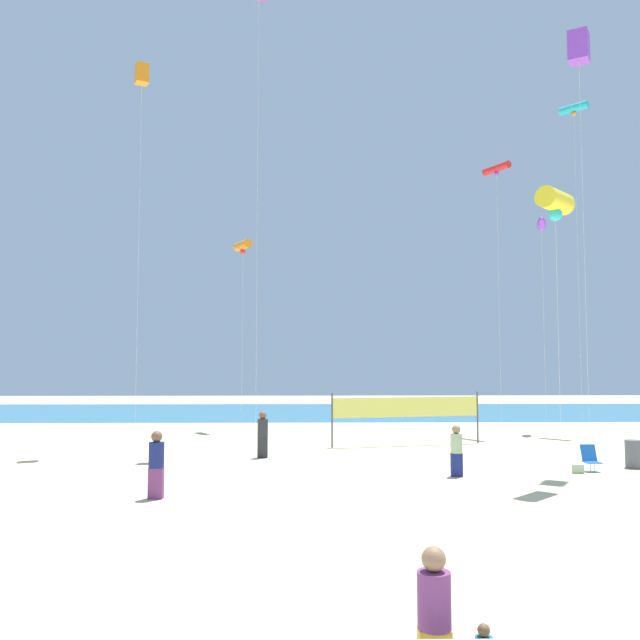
% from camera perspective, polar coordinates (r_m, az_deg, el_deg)
% --- Properties ---
extents(ground_plane, '(120.00, 120.00, 0.00)m').
position_cam_1_polar(ground_plane, '(18.93, 6.11, -15.01)').
color(ground_plane, beige).
extents(ocean_band, '(120.00, 20.00, 0.01)m').
position_cam_1_polar(ocean_band, '(52.00, 1.42, -7.95)').
color(ocean_band, teal).
rests_on(ocean_band, ground).
extents(mother_figure, '(0.37, 0.37, 1.63)m').
position_cam_1_polar(mother_figure, '(8.02, 9.91, -24.07)').
color(mother_figure, gold).
rests_on(mother_figure, ground).
extents(beachgoer_sage_shirt, '(0.38, 0.38, 1.67)m').
position_cam_1_polar(beachgoer_sage_shirt, '(22.34, 11.78, -10.92)').
color(beachgoer_sage_shirt, navy).
rests_on(beachgoer_sage_shirt, ground).
extents(beachgoer_navy_shirt, '(0.42, 0.42, 1.84)m').
position_cam_1_polar(beachgoer_navy_shirt, '(18.90, -14.04, -11.91)').
color(beachgoer_navy_shirt, '#7A3872').
rests_on(beachgoer_navy_shirt, ground).
extents(beachgoer_charcoal_shirt, '(0.42, 0.42, 1.82)m').
position_cam_1_polar(beachgoer_charcoal_shirt, '(26.31, -5.01, -9.75)').
color(beachgoer_charcoal_shirt, '#2D2D33').
rests_on(beachgoer_charcoal_shirt, ground).
extents(folding_beach_chair, '(0.52, 0.65, 0.89)m').
position_cam_1_polar(folding_beach_chair, '(24.86, 22.45, -10.98)').
color(folding_beach_chair, '#1959B2').
rests_on(folding_beach_chair, ground).
extents(trash_barrel, '(0.60, 0.60, 0.98)m').
position_cam_1_polar(trash_barrel, '(26.21, 25.64, -10.46)').
color(trash_barrel, '#595960').
rests_on(trash_barrel, ground).
extents(volleyball_net, '(6.98, 1.69, 2.40)m').
position_cam_1_polar(volleyball_net, '(30.42, 7.56, -7.71)').
color(volleyball_net, '#4C4C51').
rests_on(volleyball_net, ground).
extents(beach_handbag, '(0.36, 0.18, 0.29)m').
position_cam_1_polar(beach_handbag, '(24.24, 21.52, -11.96)').
color(beach_handbag, '#99B28C').
rests_on(beach_handbag, ground).
extents(kite_violet_box, '(1.00, 1.00, 16.39)m').
position_cam_1_polar(kite_violet_box, '(28.93, 21.57, 21.15)').
color(kite_violet_box, silver).
rests_on(kite_violet_box, ground).
extents(kite_magenta_diamond, '(0.93, 0.93, 21.12)m').
position_cam_1_polar(kite_magenta_diamond, '(34.15, -5.34, 25.70)').
color(kite_magenta_diamond, silver).
rests_on(kite_magenta_diamond, ground).
extents(kite_violet_inflatable, '(0.98, 1.62, 12.06)m').
position_cam_1_polar(kite_violet_inflatable, '(39.64, 18.71, 7.85)').
color(kite_violet_inflatable, silver).
rests_on(kite_violet_inflatable, ground).
extents(kite_yellow_tube, '(1.54, 1.54, 9.23)m').
position_cam_1_polar(kite_yellow_tube, '(22.53, 19.76, 9.62)').
color(kite_yellow_tube, silver).
rests_on(kite_yellow_tube, ground).
extents(kite_orange_box, '(0.74, 0.74, 17.37)m').
position_cam_1_polar(kite_orange_box, '(32.95, -15.23, 19.83)').
color(kite_orange_box, silver).
rests_on(kite_orange_box, ground).
extents(kite_orange_tube, '(1.23, 1.60, 10.85)m').
position_cam_1_polar(kite_orange_tube, '(38.56, -6.72, 6.40)').
color(kite_orange_tube, silver).
rests_on(kite_orange_tube, ground).
extents(kite_cyan_tube, '(1.45, 1.50, 18.68)m').
position_cam_1_polar(kite_cyan_tube, '(42.32, 21.20, 16.70)').
color(kite_cyan_tube, silver).
rests_on(kite_cyan_tube, ground).
extents(kite_red_tube, '(1.24, 1.80, 14.78)m').
position_cam_1_polar(kite_red_tube, '(38.66, 15.10, 12.53)').
color(kite_red_tube, silver).
rests_on(kite_red_tube, ground).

